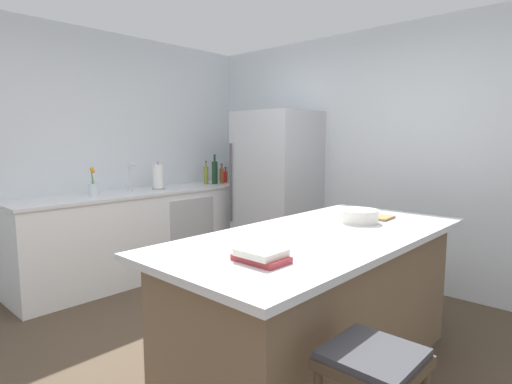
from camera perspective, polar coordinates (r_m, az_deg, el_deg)
The scene contains 19 objects.
ground_plane at distance 2.93m, azimuth -1.93°, elevation -23.02°, with size 7.20×7.20×0.00m, color #4C3D2D.
wall_rear at distance 4.43m, azimuth 18.99°, elevation 4.57°, with size 6.00×0.10×2.60m, color silver.
wall_left at distance 4.60m, azimuth -24.33°, elevation 4.41°, with size 0.10×6.00×2.60m, color silver.
counter_run_left at distance 4.72m, azimuth -14.40°, elevation -5.36°, with size 0.63×2.86×0.93m.
kitchen_island at distance 2.73m, azimuth 8.72°, elevation -14.80°, with size 1.02×2.20×0.90m.
refrigerator at distance 4.76m, azimuth 2.91°, elevation 0.24°, with size 0.81×0.77×1.79m.
bar_stool at distance 1.83m, azimuth 15.72°, elevation -23.71°, with size 0.36×0.36×0.67m.
sink_faucet at distance 4.56m, azimuth -17.00°, elevation 2.02°, with size 0.15×0.05×0.30m.
flower_vase at distance 4.33m, azimuth -21.60°, elevation 0.62°, with size 0.09×0.09×0.29m.
paper_towel_roll at distance 4.71m, azimuth -13.37°, elevation 2.00°, with size 0.14×0.14×0.31m.
syrup_bottle at distance 5.39m, azimuth -2.37°, elevation 2.61°, with size 0.06×0.06×0.28m.
gin_bottle at distance 5.35m, azimuth -3.42°, elevation 2.55°, with size 0.07×0.07×0.27m.
hot_sauce_bottle at distance 5.31m, azimuth -4.23°, elevation 2.18°, with size 0.05×0.05×0.20m.
vinegar_bottle at distance 5.23m, azimuth -4.76°, elevation 2.33°, with size 0.05×0.05×0.25m.
wine_bottle at distance 5.16m, azimuth -5.72°, elevation 2.75°, with size 0.07×0.07×0.36m.
olive_oil_bottle at distance 5.16m, azimuth -6.92°, elevation 2.37°, with size 0.06×0.06×0.28m.
cookbook_stack at distance 1.98m, azimuth 0.72°, elevation -8.73°, with size 0.26×0.18×0.06m.
mixing_bowl at distance 2.97m, azimuth 14.06°, elevation -3.23°, with size 0.26×0.26×0.09m.
cutting_board at distance 3.20m, azimuth 15.11°, elevation -3.18°, with size 0.37×0.21×0.02m.
Camera 1 is at (1.78, -1.80, 1.48)m, focal length 28.95 mm.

